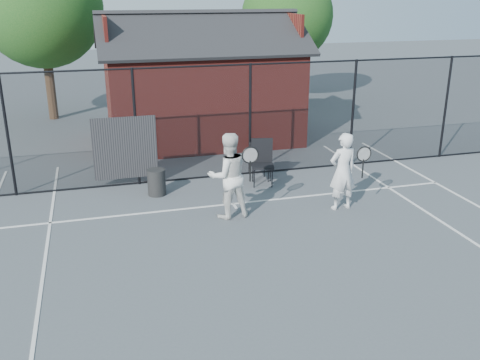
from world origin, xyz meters
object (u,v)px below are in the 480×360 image
object	(u,v)px
chair_left	(259,163)
waste_bin	(157,182)
chair_right	(262,163)
clubhouse	(201,91)
player_back	(228,176)
player_front	(343,171)

from	to	relation	value
chair_left	waste_bin	world-z (taller)	chair_left
chair_left	chair_right	size ratio (longest dim) A/B	0.84
clubhouse	waste_bin	xyz separation A→B (m)	(-2.15, -4.90, -1.28)
player_back	waste_bin	distance (m)	2.32
clubhouse	player_back	xyz separation A→B (m)	(-0.79, -6.67, -0.65)
player_front	waste_bin	bearing A→B (deg)	153.04
clubhouse	player_back	distance (m)	6.74
player_back	chair_left	bearing A→B (deg)	56.90
clubhouse	waste_bin	size ratio (longest dim) A/B	10.02
chair_left	player_front	bearing A→B (deg)	-60.85
chair_right	waste_bin	size ratio (longest dim) A/B	1.77
player_front	chair_left	size ratio (longest dim) A/B	1.86
chair_right	clubhouse	bearing A→B (deg)	109.27
clubhouse	chair_left	xyz separation A→B (m)	(0.60, -4.54, -1.12)
chair_left	player_back	bearing A→B (deg)	-121.06
player_front	player_back	xyz separation A→B (m)	(-2.61, 0.25, 0.06)
chair_right	waste_bin	distance (m)	2.73
player_front	waste_bin	world-z (taller)	player_front
player_back	chair_right	distance (m)	2.26
clubhouse	chair_right	distance (m)	5.04
clubhouse	waste_bin	bearing A→B (deg)	-113.71
chair_left	waste_bin	bearing A→B (deg)	-170.48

